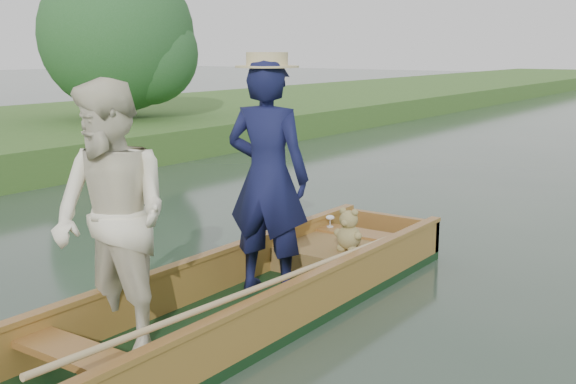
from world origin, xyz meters
The scene contains 3 objects.
ground centered at (0.00, 0.00, 0.00)m, with size 120.00×120.00×0.00m, color #283D30.
trees_far centered at (0.60, 4.14, 2.46)m, with size 21.10×8.24×4.44m.
punt centered at (-0.14, -0.23, 0.74)m, with size 1.26×5.00×2.08m.
Camera 1 is at (3.41, -4.22, 2.13)m, focal length 45.00 mm.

